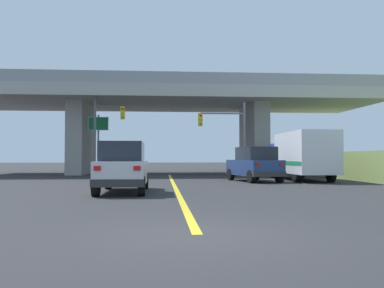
# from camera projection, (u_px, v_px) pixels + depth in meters

# --- Properties ---
(ground) EXTENTS (160.00, 160.00, 0.00)m
(ground) POSITION_uv_depth(u_px,v_px,m) (169.00, 174.00, 35.96)
(ground) COLOR #2B2B2D
(overpass_bridge) EXTENTS (35.15, 10.83, 7.83)m
(overpass_bridge) POSITION_uv_depth(u_px,v_px,m) (169.00, 108.00, 36.15)
(overpass_bridge) COLOR #A8A59E
(overpass_bridge) RESTS_ON ground
(lane_divider_stripe) EXTENTS (0.20, 25.69, 0.01)m
(lane_divider_stripe) POSITION_uv_depth(u_px,v_px,m) (175.00, 186.00, 20.31)
(lane_divider_stripe) COLOR yellow
(lane_divider_stripe) RESTS_ON ground
(suv_lead) EXTENTS (1.90, 4.72, 2.02)m
(suv_lead) POSITION_uv_depth(u_px,v_px,m) (123.00, 167.00, 16.67)
(suv_lead) COLOR silver
(suv_lead) RESTS_ON ground
(suv_crossing) EXTENTS (2.71, 4.60, 2.02)m
(suv_crossing) POSITION_uv_depth(u_px,v_px,m) (254.00, 164.00, 24.31)
(suv_crossing) COLOR navy
(suv_crossing) RESTS_ON ground
(box_truck) EXTENTS (2.33, 7.36, 2.93)m
(box_truck) POSITION_uv_depth(u_px,v_px,m) (301.00, 155.00, 25.63)
(box_truck) COLOR navy
(box_truck) RESTS_ON ground
(traffic_signal_nearside) EXTENTS (3.58, 0.36, 5.55)m
(traffic_signal_nearside) POSITION_uv_depth(u_px,v_px,m) (228.00, 130.00, 31.13)
(traffic_signal_nearside) COLOR slate
(traffic_signal_nearside) RESTS_ON ground
(traffic_signal_farside) EXTENTS (2.30, 0.36, 6.10)m
(traffic_signal_farside) POSITION_uv_depth(u_px,v_px,m) (104.00, 126.00, 30.91)
(traffic_signal_farside) COLOR #56595E
(traffic_signal_farside) RESTS_ON ground
(highway_sign) EXTENTS (1.62, 0.17, 4.83)m
(highway_sign) POSITION_uv_depth(u_px,v_px,m) (98.00, 131.00, 33.23)
(highway_sign) COLOR slate
(highway_sign) RESTS_ON ground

